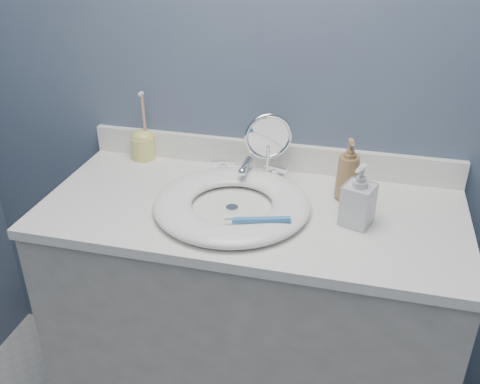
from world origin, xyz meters
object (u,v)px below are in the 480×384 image
(soap_bottle_amber, at_px, (348,170))
(toothbrush_holder, at_px, (143,143))
(makeup_mirror, at_px, (268,144))
(soap_bottle_clear, at_px, (359,195))

(soap_bottle_amber, relative_size, toothbrush_holder, 0.80)
(makeup_mirror, xyz_separation_m, soap_bottle_clear, (0.29, -0.20, -0.03))
(makeup_mirror, relative_size, soap_bottle_clear, 1.26)
(makeup_mirror, bearing_deg, soap_bottle_amber, -36.39)
(makeup_mirror, bearing_deg, soap_bottle_clear, -56.54)
(soap_bottle_clear, bearing_deg, toothbrush_holder, -179.77)
(makeup_mirror, distance_m, soap_bottle_amber, 0.26)
(makeup_mirror, distance_m, toothbrush_holder, 0.45)
(soap_bottle_amber, bearing_deg, toothbrush_holder, 159.59)
(soap_bottle_amber, bearing_deg, makeup_mirror, 154.85)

